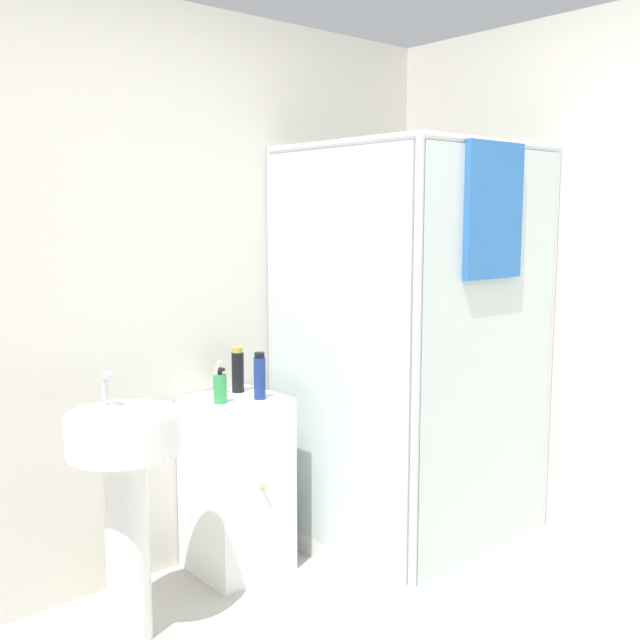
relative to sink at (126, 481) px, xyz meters
name	(u,v)px	position (x,y,z in m)	size (l,w,h in m)	color
wall_back	(131,298)	(0.27, 0.44, 0.63)	(6.40, 0.06, 2.50)	silver
shower_enclosure	(411,450)	(1.38, -0.16, -0.13)	(0.97, 1.00, 1.92)	white
vanity_cabinet	(237,484)	(0.64, 0.21, -0.22)	(0.39, 0.40, 0.80)	white
sink	(126,481)	(0.00, 0.00, 0.00)	(0.42, 0.42, 1.01)	white
soap_dispenser	(220,388)	(0.53, 0.17, 0.24)	(0.06, 0.06, 0.16)	green
shampoo_bottle_tall_black	(238,370)	(0.71, 0.29, 0.28)	(0.06, 0.06, 0.21)	black
shampoo_bottle_blue	(260,377)	(0.70, 0.12, 0.28)	(0.05, 0.05, 0.21)	navy
lotion_bottle_white	(219,380)	(0.62, 0.32, 0.24)	(0.04, 0.04, 0.15)	beige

